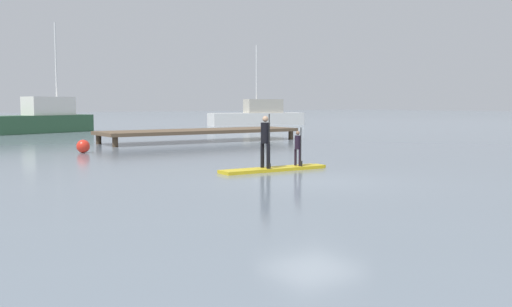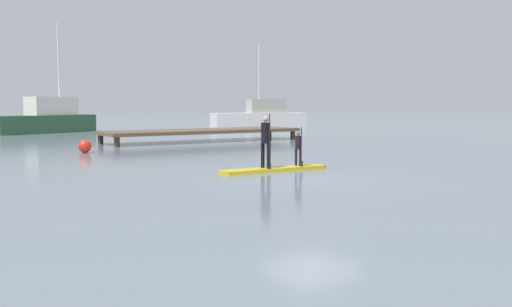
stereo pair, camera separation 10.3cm
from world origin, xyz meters
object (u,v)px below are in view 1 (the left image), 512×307
object	(u,v)px
fishing_boat_green_midground	(43,119)
mooring_buoy_mid	(83,146)
paddler_adult	(265,138)
paddleboard_near	(274,169)
paddler_child_solo	(298,146)
fishing_boat_white_large	(258,116)

from	to	relation	value
fishing_boat_green_midground	mooring_buoy_mid	size ratio (longest dim) A/B	13.93
paddler_adult	paddleboard_near	bearing A→B (deg)	-0.17
paddleboard_near	paddler_child_solo	size ratio (longest dim) A/B	3.01
fishing_boat_green_midground	mooring_buoy_mid	xyz separation A→B (m)	(-2.81, -18.21, -0.71)
paddleboard_near	fishing_boat_white_large	size ratio (longest dim) A/B	0.41
paddler_adult	paddler_child_solo	bearing A→B (deg)	-1.48
paddler_adult	mooring_buoy_mid	bearing A→B (deg)	105.10
fishing_boat_white_large	fishing_boat_green_midground	world-z (taller)	fishing_boat_green_midground
paddler_adult	fishing_boat_green_midground	distance (m)	28.08
paddler_adult	paddler_child_solo	distance (m)	1.29
fishing_boat_green_midground	paddleboard_near	bearing A→B (deg)	-89.61
paddler_child_solo	fishing_boat_green_midground	world-z (taller)	fishing_boat_green_midground
fishing_boat_white_large	fishing_boat_green_midground	distance (m)	20.56
paddleboard_near	paddler_child_solo	world-z (taller)	paddler_child_solo
fishing_boat_green_midground	mooring_buoy_mid	world-z (taller)	fishing_boat_green_midground
paddler_child_solo	fishing_boat_white_large	distance (m)	36.50
paddler_adult	mooring_buoy_mid	world-z (taller)	paddler_adult
paddler_adult	mooring_buoy_mid	size ratio (longest dim) A/B	3.01
fishing_boat_green_midground	fishing_boat_white_large	bearing A→B (deg)	8.10
paddler_adult	fishing_boat_white_large	world-z (taller)	fishing_boat_white_large
paddler_adult	fishing_boat_green_midground	size ratio (longest dim) A/B	0.22
paddler_child_solo	fishing_boat_green_midground	size ratio (longest dim) A/B	0.16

